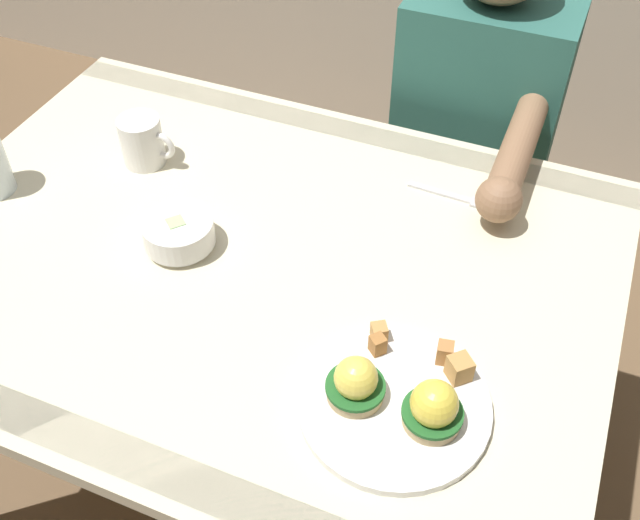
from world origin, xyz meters
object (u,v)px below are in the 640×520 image
dining_table (254,298)px  diner_person (472,136)px  fruit_bowl (179,233)px  fork (454,197)px  coffee_mug (143,140)px  eggs_benedict_plate (397,399)px

dining_table → diner_person: 0.65m
fruit_bowl → fork: bearing=37.0°
dining_table → diner_person: (0.24, 0.60, 0.02)m
fork → coffee_mug: bearing=-168.1°
fruit_bowl → fork: 0.50m
eggs_benedict_plate → dining_table: bearing=148.9°
dining_table → eggs_benedict_plate: (0.32, -0.19, 0.13)m
dining_table → fruit_bowl: bearing=-169.3°
eggs_benedict_plate → fork: size_ratio=1.73×
dining_table → fork: size_ratio=7.71×
fruit_bowl → diner_person: 0.73m
fruit_bowl → coffee_mug: bearing=134.8°
dining_table → fork: fork is taller
coffee_mug → dining_table: bearing=-27.7°
coffee_mug → diner_person: diner_person is taller
coffee_mug → diner_person: 0.71m
eggs_benedict_plate → diner_person: (-0.08, 0.79, -0.11)m
dining_table → coffee_mug: 0.37m
fork → diner_person: (-0.03, 0.32, -0.09)m
coffee_mug → fruit_bowl: bearing=-45.2°
eggs_benedict_plate → coffee_mug: (-0.62, 0.35, 0.03)m
dining_table → fruit_bowl: 0.18m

